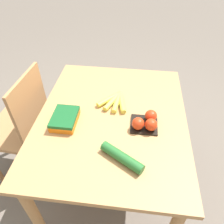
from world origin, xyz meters
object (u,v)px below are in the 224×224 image
(carrot_bag, at_px, (65,118))
(cucumber_near, at_px, (122,157))
(chair, at_px, (23,127))
(tomato_pack, at_px, (146,122))
(banana_bunch, at_px, (115,101))

(carrot_bag, distance_m, cucumber_near, 0.42)
(chair, height_order, tomato_pack, chair)
(cucumber_near, bearing_deg, tomato_pack, -24.85)
(banana_bunch, bearing_deg, chair, 94.99)
(chair, relative_size, banana_bunch, 4.64)
(tomato_pack, distance_m, carrot_bag, 0.47)
(banana_bunch, height_order, tomato_pack, tomato_pack)
(banana_bunch, xyz_separation_m, cucumber_near, (-0.44, -0.08, 0.01))
(chair, distance_m, carrot_bag, 0.52)
(banana_bunch, bearing_deg, tomato_pack, -133.58)
(banana_bunch, distance_m, tomato_pack, 0.28)
(tomato_pack, bearing_deg, cucumber_near, 155.15)
(tomato_pack, distance_m, cucumber_near, 0.28)
(banana_bunch, xyz_separation_m, tomato_pack, (-0.19, -0.20, 0.02))
(banana_bunch, bearing_deg, cucumber_near, -169.26)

